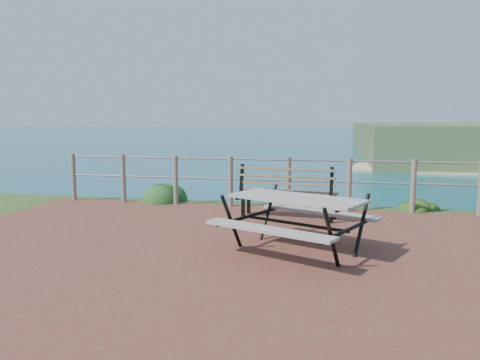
# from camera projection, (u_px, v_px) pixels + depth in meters

# --- Properties ---
(ground) EXTENTS (10.00, 7.00, 0.12)m
(ground) POSITION_uv_depth(u_px,v_px,m) (260.00, 259.00, 5.88)
(ground) COLOR brown
(ground) RESTS_ON ground
(ocean) EXTENTS (1200.00, 1200.00, 0.00)m
(ocean) POSITION_uv_depth(u_px,v_px,m) (336.00, 124.00, 200.00)
(ocean) COLOR #157583
(ocean) RESTS_ON ground
(safety_railing) EXTENTS (9.40, 0.10, 1.00)m
(safety_railing) POSITION_uv_depth(u_px,v_px,m) (288.00, 180.00, 9.05)
(safety_railing) COLOR #6B5B4C
(safety_railing) RESTS_ON ground
(picnic_table) EXTENTS (1.86, 1.38, 0.73)m
(picnic_table) POSITION_uv_depth(u_px,v_px,m) (296.00, 218.00, 6.08)
(picnic_table) COLOR gray
(picnic_table) RESTS_ON ground
(park_bench) EXTENTS (1.73, 0.64, 0.95)m
(park_bench) POSITION_uv_depth(u_px,v_px,m) (288.00, 184.00, 8.16)
(park_bench) COLOR brown
(park_bench) RESTS_ON ground
(shrub_lip_west) EXTENTS (0.84, 0.84, 0.60)m
(shrub_lip_west) POSITION_uv_depth(u_px,v_px,m) (167.00, 201.00, 10.09)
(shrub_lip_west) COLOR #1C4B1D
(shrub_lip_west) RESTS_ON ground
(shrub_lip_east) EXTENTS (0.75, 0.75, 0.48)m
(shrub_lip_east) POSITION_uv_depth(u_px,v_px,m) (419.00, 211.00, 8.98)
(shrub_lip_east) COLOR #204114
(shrub_lip_east) RESTS_ON ground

